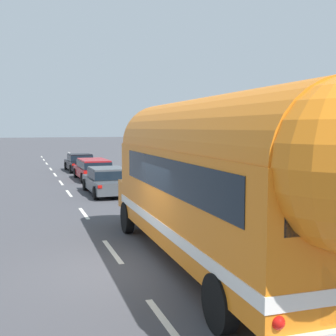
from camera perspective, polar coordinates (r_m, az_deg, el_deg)
ground_plane at (r=10.86m, az=-5.55°, el=-13.01°), size 300.00×300.00×0.00m
lane_markings at (r=23.68m, az=-6.02°, el=-3.00°), size 4.11×80.00×0.01m
painted_bus at (r=10.04m, az=6.69°, el=-1.04°), size 2.78×11.82×4.12m
car_lead at (r=22.64m, az=-7.91°, el=-1.52°), size 2.04×4.67×1.37m
car_second at (r=28.87m, az=-9.76°, el=0.02°), size 2.04×4.70×1.37m
car_third at (r=34.99m, az=-11.44°, el=0.80°), size 2.08×4.46×1.37m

